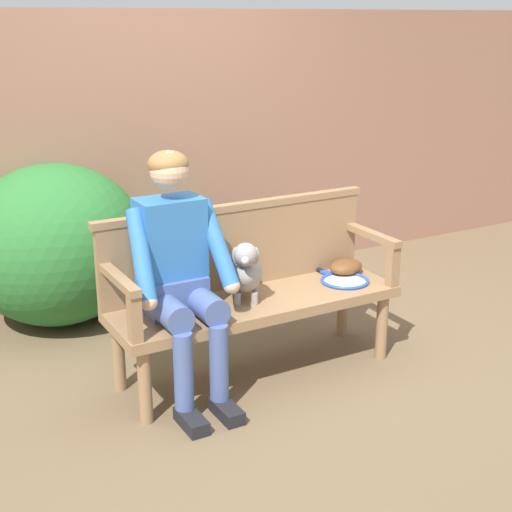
# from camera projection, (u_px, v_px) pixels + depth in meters

# --- Properties ---
(ground_plane) EXTENTS (40.00, 40.00, 0.00)m
(ground_plane) POSITION_uv_depth(u_px,v_px,m) (256.00, 372.00, 4.25)
(ground_plane) COLOR brown
(brick_garden_fence) EXTENTS (8.00, 0.30, 2.03)m
(brick_garden_fence) POSITION_uv_depth(u_px,v_px,m) (140.00, 153.00, 5.38)
(brick_garden_fence) COLOR #936651
(brick_garden_fence) RESTS_ON ground
(hedge_bush_far_right) EXTENTS (1.07, 0.75, 0.71)m
(hedge_bush_far_right) POSITION_uv_depth(u_px,v_px,m) (173.00, 251.00, 5.30)
(hedge_bush_far_right) COLOR #1E5B23
(hedge_bush_far_right) RESTS_ON ground
(hedge_bush_mid_right) EXTENTS (1.20, 1.14, 1.08)m
(hedge_bush_mid_right) POSITION_uv_depth(u_px,v_px,m) (56.00, 245.00, 4.83)
(hedge_bush_mid_right) COLOR #286B2D
(hedge_bush_mid_right) RESTS_ON ground
(garden_bench) EXTENTS (1.67, 0.52, 0.47)m
(garden_bench) POSITION_uv_depth(u_px,v_px,m) (256.00, 308.00, 4.12)
(garden_bench) COLOR #93704C
(garden_bench) RESTS_ON ground
(bench_backrest) EXTENTS (1.71, 0.06, 0.50)m
(bench_backrest) POSITION_uv_depth(u_px,v_px,m) (237.00, 245.00, 4.21)
(bench_backrest) COLOR #93704C
(bench_backrest) RESTS_ON garden_bench
(bench_armrest_left_end) EXTENTS (0.06, 0.52, 0.28)m
(bench_armrest_left_end) POSITION_uv_depth(u_px,v_px,m) (125.00, 295.00, 3.59)
(bench_armrest_left_end) COLOR #93704C
(bench_armrest_left_end) RESTS_ON garden_bench
(bench_armrest_right_end) EXTENTS (0.06, 0.52, 0.28)m
(bench_armrest_right_end) POSITION_uv_depth(u_px,v_px,m) (380.00, 247.00, 4.34)
(bench_armrest_right_end) COLOR #93704C
(bench_armrest_right_end) RESTS_ON garden_bench
(person_seated) EXTENTS (0.56, 0.66, 1.34)m
(person_seated) POSITION_uv_depth(u_px,v_px,m) (178.00, 267.00, 3.78)
(person_seated) COLOR black
(person_seated) RESTS_ON ground
(dog_on_bench) EXTENTS (0.28, 0.35, 0.37)m
(dog_on_bench) POSITION_uv_depth(u_px,v_px,m) (246.00, 270.00, 4.00)
(dog_on_bench) COLOR gray
(dog_on_bench) RESTS_ON garden_bench
(tennis_racket) EXTENTS (0.33, 0.58, 0.03)m
(tennis_racket) POSITION_uv_depth(u_px,v_px,m) (342.00, 279.00, 4.37)
(tennis_racket) COLOR blue
(tennis_racket) RESTS_ON garden_bench
(baseball_glove) EXTENTS (0.24, 0.19, 0.09)m
(baseball_glove) POSITION_uv_depth(u_px,v_px,m) (346.00, 267.00, 4.48)
(baseball_glove) COLOR brown
(baseball_glove) RESTS_ON garden_bench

